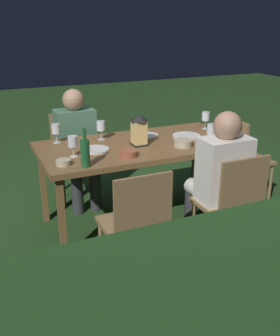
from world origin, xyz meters
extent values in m
plane|color=#26471E|center=(0.00, 0.00, 0.00)|extent=(16.00, 16.00, 0.00)
cube|color=brown|center=(0.00, 0.00, 0.73)|extent=(1.74, 0.87, 0.04)
cube|color=brown|center=(-0.80, -0.37, 0.36)|extent=(0.05, 0.05, 0.71)
cube|color=brown|center=(0.80, -0.37, 0.36)|extent=(0.05, 0.05, 0.71)
cube|color=brown|center=(-0.80, 0.37, 0.36)|extent=(0.05, 0.05, 0.71)
cube|color=brown|center=(0.80, 0.37, 0.36)|extent=(0.05, 0.05, 0.71)
cube|color=#937047|center=(0.39, -0.76, 0.43)|extent=(0.42, 0.40, 0.03)
cube|color=#937047|center=(0.39, -0.94, 0.66)|extent=(0.40, 0.02, 0.42)
cylinder|color=#937047|center=(0.21, -0.59, 0.21)|extent=(0.03, 0.03, 0.42)
cylinder|color=#937047|center=(0.57, -0.59, 0.21)|extent=(0.03, 0.03, 0.42)
cylinder|color=#937047|center=(0.21, -0.93, 0.21)|extent=(0.03, 0.03, 0.42)
cylinder|color=#937047|center=(0.57, -0.93, 0.21)|extent=(0.03, 0.03, 0.42)
cube|color=#4C7A5B|center=(0.39, -0.70, 0.70)|extent=(0.38, 0.24, 0.50)
sphere|color=tan|center=(0.39, -0.70, 1.04)|extent=(0.21, 0.21, 0.21)
cylinder|color=#4C7A5B|center=(0.30, -0.56, 0.46)|extent=(0.13, 0.36, 0.13)
cylinder|color=#4C7A5B|center=(0.48, -0.56, 0.46)|extent=(0.13, 0.36, 0.13)
cylinder|color=#333338|center=(0.30, -0.40, 0.23)|extent=(0.11, 0.11, 0.45)
cylinder|color=#333338|center=(0.48, -0.40, 0.23)|extent=(0.11, 0.11, 0.45)
cube|color=#937047|center=(-1.19, 0.00, 0.43)|extent=(0.40, 0.42, 0.03)
cube|color=#937047|center=(-1.00, 0.00, 0.66)|extent=(0.03, 0.40, 0.42)
cylinder|color=#937047|center=(-1.36, -0.18, 0.21)|extent=(0.03, 0.03, 0.42)
cylinder|color=#937047|center=(-1.36, 0.18, 0.21)|extent=(0.03, 0.03, 0.42)
cylinder|color=#937047|center=(-1.02, -0.18, 0.21)|extent=(0.03, 0.03, 0.42)
cylinder|color=#937047|center=(-1.02, 0.18, 0.21)|extent=(0.03, 0.03, 0.42)
cube|color=#937047|center=(0.39, 0.76, 0.43)|extent=(0.42, 0.40, 0.03)
cube|color=#937047|center=(0.39, 0.94, 0.66)|extent=(0.40, 0.03, 0.42)
cylinder|color=#937047|center=(0.57, 0.59, 0.21)|extent=(0.03, 0.03, 0.42)
cylinder|color=#937047|center=(0.21, 0.59, 0.21)|extent=(0.03, 0.03, 0.42)
cylinder|color=#937047|center=(0.57, 0.93, 0.21)|extent=(0.03, 0.03, 0.42)
cylinder|color=#937047|center=(0.21, 0.93, 0.21)|extent=(0.03, 0.03, 0.42)
cube|color=#937047|center=(-0.39, 0.76, 0.43)|extent=(0.42, 0.40, 0.03)
cube|color=#937047|center=(-0.39, 0.94, 0.66)|extent=(0.40, 0.03, 0.42)
cylinder|color=#937047|center=(-0.21, 0.59, 0.21)|extent=(0.03, 0.03, 0.42)
cylinder|color=#937047|center=(-0.57, 0.59, 0.21)|extent=(0.03, 0.03, 0.42)
cylinder|color=#937047|center=(-0.21, 0.93, 0.21)|extent=(0.03, 0.03, 0.42)
cylinder|color=#937047|center=(-0.57, 0.93, 0.21)|extent=(0.03, 0.03, 0.42)
cube|color=white|center=(-0.39, 0.70, 0.70)|extent=(0.38, 0.24, 0.50)
sphere|color=tan|center=(-0.39, 0.70, 1.04)|extent=(0.21, 0.21, 0.21)
cylinder|color=white|center=(-0.30, 0.56, 0.46)|extent=(0.13, 0.36, 0.13)
cylinder|color=white|center=(-0.48, 0.56, 0.46)|extent=(0.13, 0.36, 0.13)
cylinder|color=#333338|center=(-0.30, 0.40, 0.23)|extent=(0.11, 0.11, 0.45)
cylinder|color=#333338|center=(-0.48, 0.40, 0.23)|extent=(0.11, 0.11, 0.45)
cube|color=black|center=(0.02, 0.04, 0.76)|extent=(0.12, 0.12, 0.01)
cube|color=#F9D17A|center=(0.02, 0.04, 0.87)|extent=(0.11, 0.11, 0.20)
cone|color=black|center=(0.02, 0.04, 1.00)|extent=(0.15, 0.15, 0.05)
cylinder|color=#1E5B2D|center=(0.59, 0.36, 0.86)|extent=(0.07, 0.07, 0.20)
cylinder|color=#1E5B2D|center=(0.59, 0.36, 1.00)|extent=(0.03, 0.03, 0.09)
cylinder|color=silver|center=(0.62, 0.11, 0.76)|extent=(0.06, 0.06, 0.00)
cylinder|color=silver|center=(0.62, 0.11, 0.80)|extent=(0.01, 0.01, 0.08)
cylinder|color=silver|center=(0.62, 0.11, 0.88)|extent=(0.08, 0.08, 0.08)
cylinder|color=maroon|center=(0.62, 0.11, 0.86)|extent=(0.07, 0.07, 0.03)
cylinder|color=silver|center=(0.65, -0.32, 0.76)|extent=(0.06, 0.06, 0.00)
cylinder|color=silver|center=(0.65, -0.32, 0.80)|extent=(0.01, 0.01, 0.08)
cylinder|color=silver|center=(0.65, -0.32, 0.88)|extent=(0.08, 0.08, 0.08)
cylinder|color=maroon|center=(0.65, -0.32, 0.86)|extent=(0.07, 0.07, 0.03)
cylinder|color=silver|center=(-0.78, -0.19, 0.76)|extent=(0.06, 0.06, 0.00)
cylinder|color=silver|center=(-0.78, -0.19, 0.80)|extent=(0.01, 0.01, 0.08)
cylinder|color=silver|center=(-0.78, -0.19, 0.88)|extent=(0.08, 0.08, 0.08)
cylinder|color=maroon|center=(-0.78, -0.19, 0.86)|extent=(0.07, 0.07, 0.03)
cylinder|color=silver|center=(-0.57, 0.23, 0.76)|extent=(0.06, 0.06, 0.00)
cylinder|color=silver|center=(-0.57, 0.23, 0.80)|extent=(0.01, 0.01, 0.08)
cylinder|color=silver|center=(-0.57, 0.23, 0.88)|extent=(0.08, 0.08, 0.08)
cylinder|color=maroon|center=(-0.57, 0.23, 0.86)|extent=(0.07, 0.07, 0.03)
cylinder|color=silver|center=(0.27, -0.25, 0.76)|extent=(0.06, 0.06, 0.00)
cylinder|color=silver|center=(0.27, -0.25, 0.80)|extent=(0.01, 0.01, 0.08)
cylinder|color=silver|center=(0.27, -0.25, 0.88)|extent=(0.08, 0.08, 0.08)
cylinder|color=maroon|center=(0.27, -0.25, 0.86)|extent=(0.07, 0.07, 0.03)
cylinder|color=silver|center=(0.41, 0.02, 0.76)|extent=(0.23, 0.23, 0.01)
cylinder|color=white|center=(-0.48, -0.03, 0.76)|extent=(0.25, 0.25, 0.01)
cylinder|color=white|center=(-0.15, -0.18, 0.76)|extent=(0.20, 0.20, 0.01)
cylinder|color=#BCAD8E|center=(-0.31, 0.21, 0.78)|extent=(0.16, 0.16, 0.05)
cylinder|color=#424C1E|center=(-0.31, 0.21, 0.80)|extent=(0.13, 0.13, 0.02)
cylinder|color=#BCAD8E|center=(0.73, 0.26, 0.78)|extent=(0.11, 0.11, 0.04)
cylinder|color=tan|center=(0.73, 0.26, 0.79)|extent=(0.09, 0.09, 0.01)
cylinder|color=#9E5138|center=(0.22, 0.27, 0.78)|extent=(0.14, 0.14, 0.05)
cylinder|color=#477533|center=(0.22, 0.27, 0.79)|extent=(0.12, 0.12, 0.01)
cylinder|color=silver|center=(-0.75, 0.02, 0.79)|extent=(0.12, 0.12, 0.06)
cylinder|color=beige|center=(-0.75, 0.02, 0.80)|extent=(0.10, 0.10, 0.02)
camera|label=1|loc=(1.31, 2.98, 1.78)|focal=41.94mm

